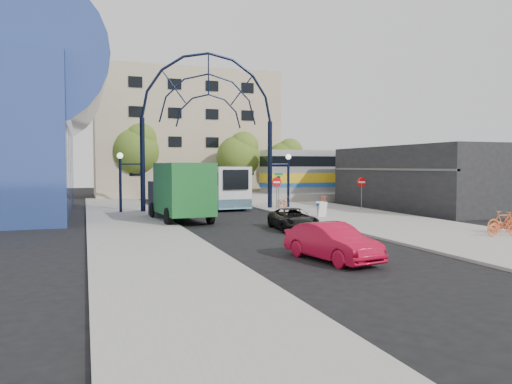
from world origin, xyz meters
name	(u,v)px	position (x,y,z in m)	size (l,w,h in m)	color
ground	(275,234)	(0.00, 0.00, 0.00)	(120.00, 120.00, 0.00)	black
sidewalk_east	(370,220)	(8.00, 4.00, 0.06)	(8.00, 56.00, 0.12)	gray
plaza_west	(132,225)	(-6.50, 6.00, 0.06)	(5.00, 50.00, 0.12)	gray
gateway_arch	(209,99)	(0.00, 14.00, 8.56)	(13.64, 0.44, 12.10)	black
stop_sign	(277,185)	(4.80, 12.00, 1.99)	(0.80, 0.07, 2.50)	slate
do_not_enter_sign	(362,185)	(11.00, 10.00, 1.98)	(0.76, 0.07, 2.48)	slate
street_name_sign	(279,183)	(5.20, 12.60, 2.13)	(0.70, 0.70, 2.80)	slate
sandwich_board	(321,207)	(5.60, 5.98, 0.74)	(0.55, 0.61, 0.99)	white
commercial_block_east	(417,178)	(16.00, 10.00, 2.50)	(6.00, 16.00, 5.00)	black
apartment_block	(183,136)	(2.00, 34.97, 7.00)	(20.00, 12.10, 14.00)	#C6B489
train_platform	(376,195)	(20.00, 22.00, 0.40)	(32.00, 5.00, 0.80)	gray
train_car	(377,171)	(20.00, 22.00, 2.90)	(25.10, 3.05, 4.20)	#B7B7BC
tree_north_a	(239,155)	(6.12, 25.93, 4.61)	(4.48, 4.48, 7.00)	#382314
tree_north_b	(137,149)	(-3.88, 29.93, 5.27)	(5.12, 5.12, 8.00)	#382314
tree_north_c	(286,159)	(12.12, 27.93, 4.28)	(4.16, 4.16, 6.50)	#382314
city_bus	(208,185)	(1.02, 18.47, 1.78)	(3.99, 12.56, 3.40)	silver
green_truck	(180,192)	(-3.45, 7.53, 1.82)	(3.20, 7.38, 3.64)	black
black_suv	(293,219)	(1.60, 1.38, 0.58)	(1.93, 4.18, 1.16)	black
red_sedan	(332,242)	(-0.57, -7.27, 0.69)	(1.46, 4.17, 1.38)	#B20A29
bike_near_a	(282,202)	(5.86, 13.50, 0.58)	(0.61, 1.75, 0.92)	orange
bike_near_b	(323,202)	(8.87, 12.27, 0.60)	(0.46, 1.61, 0.97)	#F05030
bike_far_a	(503,226)	(9.74, -4.93, 0.58)	(0.61, 1.76, 0.92)	orange
bike_far_b	(503,222)	(10.88, -3.82, 0.66)	(0.50, 1.78, 1.07)	orange
bike_far_c	(502,225)	(10.60, -3.99, 0.52)	(0.53, 1.53, 0.80)	#F44B30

